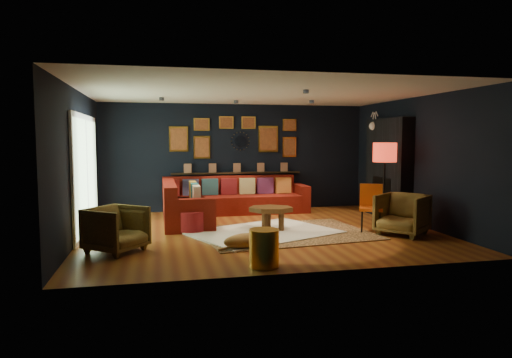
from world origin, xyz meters
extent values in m
plane|color=#92531C|center=(0.00, 0.00, 0.00)|extent=(6.50, 6.50, 0.00)
plane|color=black|center=(0.00, 2.75, 1.30)|extent=(6.50, 0.00, 6.50)
plane|color=black|center=(0.00, -2.75, 1.30)|extent=(6.50, 0.00, 6.50)
plane|color=black|center=(-3.25, 0.00, 1.30)|extent=(0.00, 5.50, 5.50)
plane|color=black|center=(3.25, 0.00, 1.30)|extent=(0.00, 5.50, 5.50)
plane|color=white|center=(0.00, 0.00, 2.60)|extent=(6.50, 6.50, 0.00)
cube|color=maroon|center=(-0.20, 2.25, 0.21)|extent=(3.20, 0.95, 0.42)
cube|color=maroon|center=(-0.20, 2.60, 0.63)|extent=(3.20, 0.24, 0.46)
cube|color=maroon|center=(1.50, 2.25, 0.32)|extent=(0.22, 0.95, 0.64)
cube|color=maroon|center=(-1.32, 1.15, 0.21)|extent=(0.95, 2.20, 0.42)
cube|color=maroon|center=(-1.68, 1.15, 0.63)|extent=(0.24, 2.20, 0.46)
cube|color=maroon|center=(-1.32, 0.15, 0.32)|extent=(0.95, 0.22, 0.64)
cube|color=maroon|center=(-1.60, 2.40, 0.62)|extent=(0.38, 0.14, 0.38)
cube|color=#343356|center=(-1.15, 2.40, 0.62)|extent=(0.38, 0.14, 0.38)
cube|color=#264C59|center=(-0.70, 2.40, 0.62)|extent=(0.38, 0.14, 0.38)
cube|color=maroon|center=(-0.25, 2.40, 0.62)|extent=(0.38, 0.14, 0.38)
cube|color=tan|center=(0.20, 2.40, 0.62)|extent=(0.38, 0.14, 0.38)
cube|color=#5C2755|center=(0.65, 2.40, 0.62)|extent=(0.38, 0.14, 0.38)
cube|color=#CD7B33|center=(1.10, 2.40, 0.62)|extent=(0.38, 0.14, 0.38)
cube|color=#A07622|center=(-1.15, 1.85, 0.62)|extent=(0.14, 0.38, 0.38)
cube|color=#154C57|center=(-1.15, 1.35, 0.62)|extent=(0.14, 0.38, 0.38)
cube|color=beige|center=(-1.15, 0.85, 0.62)|extent=(0.14, 0.38, 0.38)
cube|color=black|center=(0.00, 2.68, 0.92)|extent=(3.20, 0.12, 0.04)
cube|color=gold|center=(-1.40, 2.72, 1.75)|extent=(0.45, 0.03, 0.60)
cube|color=#AD5B2D|center=(-1.40, 2.70, 1.75)|extent=(0.38, 0.01, 0.51)
cube|color=gold|center=(-0.85, 2.72, 1.55)|extent=(0.40, 0.03, 0.55)
cube|color=#AD5B2D|center=(-0.85, 2.70, 1.55)|extent=(0.34, 0.01, 0.47)
cube|color=gold|center=(-0.85, 2.72, 2.10)|extent=(0.38, 0.03, 0.30)
cube|color=#AD5B2D|center=(-0.85, 2.70, 2.10)|extent=(0.32, 0.01, 0.25)
cube|color=gold|center=(0.80, 2.72, 1.75)|extent=(0.50, 0.03, 0.65)
cube|color=#AD5B2D|center=(0.80, 2.70, 1.75)|extent=(0.42, 0.01, 0.55)
cube|color=gold|center=(1.35, 2.72, 1.55)|extent=(0.35, 0.03, 0.50)
cube|color=#AD5B2D|center=(1.35, 2.70, 1.55)|extent=(0.30, 0.01, 0.42)
cube|color=gold|center=(1.35, 2.72, 2.10)|extent=(0.35, 0.03, 0.30)
cube|color=#AD5B2D|center=(1.35, 2.70, 2.10)|extent=(0.30, 0.01, 0.25)
cube|color=gold|center=(-0.25, 2.72, 2.15)|extent=(0.35, 0.03, 0.30)
cube|color=#AD5B2D|center=(-0.25, 2.70, 2.15)|extent=(0.30, 0.01, 0.25)
cube|color=gold|center=(0.30, 2.72, 2.15)|extent=(0.35, 0.03, 0.30)
cube|color=#AD5B2D|center=(0.30, 2.70, 2.15)|extent=(0.30, 0.01, 0.25)
cylinder|color=silver|center=(0.10, 2.72, 1.70)|extent=(0.28, 0.03, 0.28)
cone|color=gold|center=(0.32, 2.72, 1.70)|extent=(0.03, 0.16, 0.03)
cone|color=gold|center=(0.30, 2.72, 1.78)|extent=(0.04, 0.16, 0.04)
cone|color=gold|center=(0.26, 2.72, 1.86)|extent=(0.04, 0.16, 0.04)
cone|color=gold|center=(0.18, 2.72, 1.90)|extent=(0.04, 0.16, 0.04)
cone|color=gold|center=(0.10, 2.72, 1.92)|extent=(0.03, 0.16, 0.03)
cone|color=gold|center=(0.02, 2.72, 1.90)|extent=(0.04, 0.16, 0.04)
cone|color=gold|center=(-0.06, 2.72, 1.86)|extent=(0.04, 0.16, 0.04)
cone|color=gold|center=(-0.10, 2.72, 1.78)|extent=(0.04, 0.16, 0.04)
cone|color=gold|center=(-0.12, 2.72, 1.70)|extent=(0.03, 0.16, 0.03)
cone|color=gold|center=(-0.10, 2.72, 1.62)|extent=(0.04, 0.16, 0.04)
cone|color=gold|center=(-0.06, 2.72, 1.54)|extent=(0.04, 0.16, 0.04)
cone|color=gold|center=(0.02, 2.72, 1.50)|extent=(0.04, 0.16, 0.04)
cone|color=gold|center=(0.10, 2.72, 1.48)|extent=(0.03, 0.16, 0.03)
cone|color=gold|center=(0.18, 2.72, 1.50)|extent=(0.04, 0.16, 0.04)
cone|color=gold|center=(0.26, 2.72, 1.54)|extent=(0.04, 0.16, 0.04)
cone|color=gold|center=(0.30, 2.72, 1.62)|extent=(0.04, 0.16, 0.04)
cube|color=black|center=(3.10, 0.90, 1.10)|extent=(0.30, 1.60, 2.20)
cube|color=black|center=(3.04, 0.90, 0.45)|extent=(0.20, 0.80, 0.90)
cone|color=white|center=(3.19, 1.40, 2.05)|extent=(0.35, 0.28, 0.28)
sphere|color=white|center=(2.97, 1.40, 2.05)|extent=(0.20, 0.20, 0.20)
cylinder|color=white|center=(2.99, 1.34, 2.22)|extent=(0.02, 0.10, 0.28)
cylinder|color=white|center=(2.99, 1.46, 2.22)|extent=(0.02, 0.10, 0.28)
cube|color=white|center=(-3.22, 0.60, 1.10)|extent=(0.04, 2.80, 2.20)
cube|color=#A5CF9E|center=(-3.20, 0.60, 1.10)|extent=(0.01, 2.60, 2.00)
cube|color=white|center=(-3.19, 0.60, 1.10)|extent=(0.02, 0.06, 2.00)
cylinder|color=black|center=(-1.80, 1.20, 2.56)|extent=(0.10, 0.10, 0.06)
cylinder|color=black|center=(-0.20, 1.60, 2.56)|extent=(0.10, 0.10, 0.06)
cylinder|color=black|center=(1.40, 1.20, 2.56)|extent=(0.10, 0.10, 0.06)
cylinder|color=black|center=(0.60, -0.80, 2.56)|extent=(0.10, 0.10, 0.06)
cube|color=silver|center=(0.00, -0.20, 0.02)|extent=(3.04, 2.69, 0.03)
cube|color=tan|center=(0.40, -0.30, 0.01)|extent=(3.28, 2.51, 0.02)
cylinder|color=#593519|center=(0.03, -0.16, 0.21)|extent=(0.11, 0.11, 0.34)
cylinder|color=#593519|center=(0.35, -0.16, 0.21)|extent=(0.11, 0.11, 0.34)
cylinder|color=#593519|center=(0.19, 0.21, 0.21)|extent=(0.11, 0.11, 0.34)
cylinder|color=maroon|center=(-1.30, 0.22, 0.22)|extent=(0.56, 0.56, 0.37)
imported|color=#BC923C|center=(-2.55, -1.08, 0.39)|extent=(1.04, 1.04, 0.78)
imported|color=#BC923C|center=(2.45, -0.85, 0.41)|extent=(1.09, 1.10, 0.83)
cylinder|color=gold|center=(-0.50, -2.35, 0.26)|extent=(0.41, 0.41, 0.52)
cylinder|color=black|center=(1.79, -0.57, 0.22)|extent=(0.03, 0.03, 0.44)
cylinder|color=black|center=(2.08, -0.71, 0.22)|extent=(0.03, 0.03, 0.44)
cylinder|color=black|center=(1.93, -0.29, 0.22)|extent=(0.03, 0.03, 0.44)
cylinder|color=black|center=(2.22, -0.43, 0.22)|extent=(0.03, 0.03, 0.44)
cube|color=#DE5113|center=(2.00, -0.50, 0.44)|extent=(0.57, 0.57, 0.06)
cube|color=#DE5113|center=(2.08, -0.34, 0.69)|extent=(0.40, 0.23, 0.42)
cylinder|color=black|center=(2.50, -0.05, 0.02)|extent=(0.28, 0.28, 0.04)
cylinder|color=black|center=(2.50, -0.05, 0.72)|extent=(0.04, 0.04, 1.36)
cylinder|color=red|center=(2.50, -0.05, 1.49)|extent=(0.46, 0.46, 0.38)
camera|label=1|loc=(-1.91, -8.33, 1.75)|focal=32.00mm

